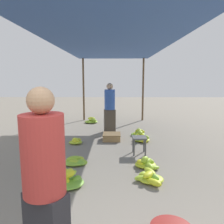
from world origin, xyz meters
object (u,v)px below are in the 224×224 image
banana_pile_left_1 (75,161)px  banana_pile_right_3 (138,133)px  vendor_foreground (45,183)px  banana_pile_right_0 (141,138)px  banana_pile_left_3 (92,121)px  banana_pile_right_2 (149,177)px  banana_pile_left_2 (76,141)px  stool (139,140)px  banana_pile_right_1 (146,164)px  shopper_walking_mid (110,107)px  crate_near (112,137)px  banana_pile_left_0 (68,179)px

banana_pile_left_1 → banana_pile_right_3: banana_pile_right_3 is taller
vendor_foreground → banana_pile_right_0: bearing=72.4°
banana_pile_left_3 → banana_pile_right_2: banana_pile_left_3 is taller
banana_pile_left_1 → banana_pile_right_0: (1.63, 1.75, 0.03)m
banana_pile_left_2 → banana_pile_right_2: bearing=-52.7°
banana_pile_right_0 → stool: bearing=-100.0°
banana_pile_right_1 → banana_pile_right_3: 2.50m
banana_pile_right_0 → shopper_walking_mid: bearing=129.0°
banana_pile_left_2 → crate_near: 1.08m
banana_pile_left_2 → banana_pile_right_1: size_ratio=0.79×
banana_pile_right_2 → crate_near: crate_near is taller
banana_pile_right_3 → crate_near: bearing=-150.9°
banana_pile_right_1 → banana_pile_left_0: bearing=-151.2°
banana_pile_right_2 → banana_pile_left_2: bearing=127.3°
banana_pile_right_3 → shopper_walking_mid: 1.34m
vendor_foreground → banana_pile_left_2: size_ratio=4.53×
banana_pile_left_0 → shopper_walking_mid: 3.99m
banana_pile_left_1 → banana_pile_right_1: (1.50, -0.13, 0.01)m
banana_pile_left_3 → shopper_walking_mid: shopper_walking_mid is taller
stool → shopper_walking_mid: size_ratio=0.26×
banana_pile_left_2 → banana_pile_right_0: (1.88, 0.24, 0.02)m
banana_pile_right_2 → banana_pile_left_1: bearing=152.8°
stool → banana_pile_left_1: (-1.45, -0.69, -0.27)m
banana_pile_right_0 → crate_near: size_ratio=0.99×
banana_pile_right_0 → banana_pile_right_3: 0.62m
stool → banana_pile_left_0: size_ratio=0.75×
banana_pile_right_2 → stool: bearing=91.2°
banana_pile_left_0 → banana_pile_left_1: (-0.03, 0.93, -0.05)m
banana_pile_left_1 → banana_pile_left_2: banana_pile_left_1 is taller
banana_pile_right_3 → banana_pile_left_0: bearing=-115.4°
stool → banana_pile_left_2: bearing=154.3°
banana_pile_left_1 → banana_pile_right_3: size_ratio=1.18×
stool → banana_pile_left_2: size_ratio=1.10×
vendor_foreground → shopper_walking_mid: bearing=85.5°
banana_pile_left_1 → banana_pile_right_2: 1.66m
banana_pile_right_0 → banana_pile_right_2: (-0.16, -2.51, -0.02)m
banana_pile_left_1 → stool: bearing=25.6°
shopper_walking_mid → banana_pile_left_1: bearing=-102.9°
banana_pile_left_0 → crate_near: 2.92m
stool → banana_pile_left_3: (-1.57, 3.74, -0.25)m
banana_pile_right_1 → banana_pile_right_3: bearing=87.6°
vendor_foreground → banana_pile_right_2: (1.25, 1.90, -0.84)m
banana_pile_right_1 → shopper_walking_mid: bearing=105.1°
banana_pile_left_0 → banana_pile_right_0: 3.12m
banana_pile_right_1 → banana_pile_right_2: 0.63m
crate_near → banana_pile_left_1: bearing=-111.7°
vendor_foreground → shopper_walking_mid: vendor_foreground is taller
vendor_foreground → banana_pile_left_1: bearing=95.0°
banana_pile_left_2 → banana_pile_left_3: 2.93m
banana_pile_right_0 → banana_pile_right_1: bearing=-94.1°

